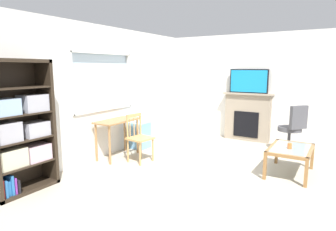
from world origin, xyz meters
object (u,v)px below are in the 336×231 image
at_px(bookshelf, 19,131).
at_px(desk_under_window, 117,126).
at_px(coffee_table, 290,151).
at_px(office_chair, 293,126).
at_px(fireplace, 247,117).
at_px(tv, 249,81).
at_px(sippy_cup, 290,146).
at_px(plastic_drawer_unit, 139,135).
at_px(wooden_chair, 139,137).

distance_m(bookshelf, desk_under_window, 1.94).
bearing_deg(coffee_table, office_chair, 7.08).
bearing_deg(bookshelf, fireplace, -22.34).
distance_m(tv, sippy_cup, 2.51).
bearing_deg(plastic_drawer_unit, fireplace, -43.65).
xyz_separation_m(tv, office_chair, (-0.49, -1.10, -0.89)).
distance_m(bookshelf, plastic_drawer_unit, 2.75).
height_order(plastic_drawer_unit, sippy_cup, plastic_drawer_unit).
distance_m(plastic_drawer_unit, fireplace, 2.67).
relative_size(plastic_drawer_unit, tv, 0.63).
xyz_separation_m(bookshelf, sippy_cup, (2.63, -3.16, -0.38)).
bearing_deg(coffee_table, sippy_cup, 172.66).
bearing_deg(desk_under_window, fireplace, -33.60).
bearing_deg(plastic_drawer_unit, desk_under_window, -176.24).
xyz_separation_m(plastic_drawer_unit, coffee_table, (0.02, -3.11, 0.10)).
distance_m(fireplace, sippy_cup, 2.34).
height_order(plastic_drawer_unit, fireplace, fireplace).
relative_size(wooden_chair, coffee_table, 0.93).
bearing_deg(bookshelf, office_chair, -36.19).
xyz_separation_m(bookshelf, wooden_chair, (1.93, -0.62, -0.42)).
xyz_separation_m(plastic_drawer_unit, fireplace, (1.92, -1.83, 0.30)).
bearing_deg(sippy_cup, fireplace, 32.79).
relative_size(fireplace, sippy_cup, 13.05).
height_order(plastic_drawer_unit, tv, tv).
xyz_separation_m(wooden_chair, fireplace, (2.67, -1.27, 0.12)).
bearing_deg(fireplace, desk_under_window, 146.40).
bearing_deg(tv, desk_under_window, 146.22).
distance_m(wooden_chair, fireplace, 2.96).
bearing_deg(desk_under_window, wooden_chair, -88.96).
xyz_separation_m(bookshelf, fireplace, (4.60, -1.89, -0.30)).
relative_size(fireplace, tv, 1.30).
relative_size(wooden_chair, office_chair, 0.90).
xyz_separation_m(desk_under_window, wooden_chair, (0.01, -0.51, -0.15)).
bearing_deg(desk_under_window, office_chair, -53.01).
height_order(bookshelf, fireplace, bookshelf).
height_order(fireplace, coffee_table, fireplace).
relative_size(desk_under_window, plastic_drawer_unit, 1.63).
relative_size(tv, sippy_cup, 10.06).
distance_m(office_chair, sippy_cup, 1.47).
bearing_deg(bookshelf, desk_under_window, -3.28).
distance_m(fireplace, office_chair, 1.22).
height_order(office_chair, sippy_cup, office_chair).
height_order(desk_under_window, tv, tv).
bearing_deg(plastic_drawer_unit, bookshelf, 178.72).
bearing_deg(office_chair, coffee_table, -172.92).
relative_size(desk_under_window, office_chair, 0.93).
xyz_separation_m(fireplace, coffee_table, (-1.90, -1.28, -0.19)).
bearing_deg(coffee_table, plastic_drawer_unit, 90.43).
distance_m(bookshelf, coffee_table, 4.19).
height_order(bookshelf, office_chair, bookshelf).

